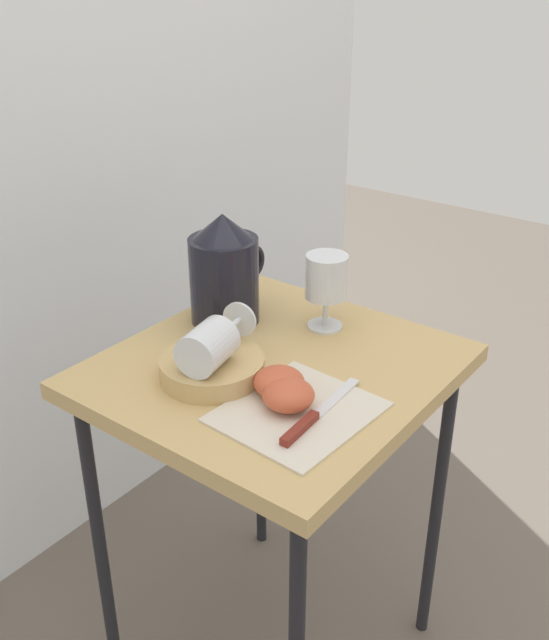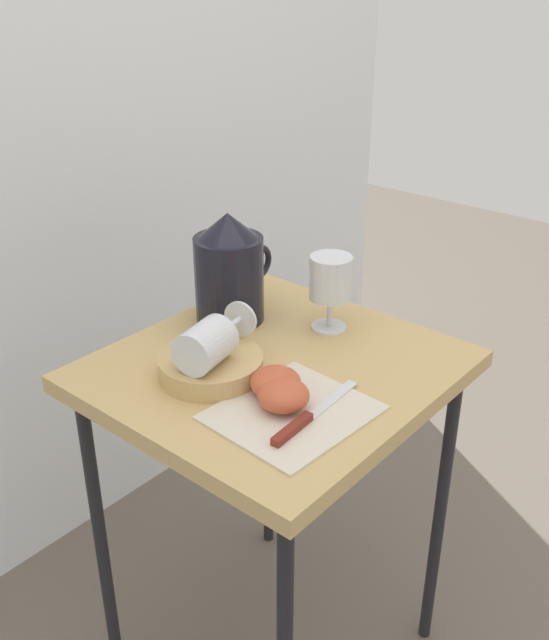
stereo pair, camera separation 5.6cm
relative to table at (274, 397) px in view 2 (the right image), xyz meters
name	(u,v)px [view 2 (the right image)]	position (x,y,z in m)	size (l,w,h in m)	color
curtain_drape	(22,59)	(0.00, 0.63, 0.50)	(2.40, 0.03, 2.23)	white
table	(274,397)	(0.00, 0.00, 0.00)	(0.55, 0.52, 0.69)	tan
linen_napkin	(292,413)	(-0.10, -0.12, 0.07)	(0.22, 0.19, 0.00)	beige
basket_tray	(211,366)	(-0.10, 0.05, 0.08)	(0.17, 0.17, 0.04)	tan
pitcher	(230,277)	(0.07, 0.17, 0.15)	(0.18, 0.13, 0.21)	black
wine_glass_upright	(330,282)	(0.16, 0.01, 0.16)	(0.08, 0.08, 0.14)	silver
wine_glass_tipped_near	(207,344)	(-0.11, 0.04, 0.14)	(0.16, 0.09, 0.07)	silver
apple_half_left	(275,382)	(-0.08, -0.07, 0.09)	(0.08, 0.08, 0.04)	#C15133
apple_half_right	(283,395)	(-0.10, -0.10, 0.09)	(0.08, 0.08, 0.04)	#C15133
knife	(304,420)	(-0.11, -0.15, 0.08)	(0.21, 0.03, 0.01)	silver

